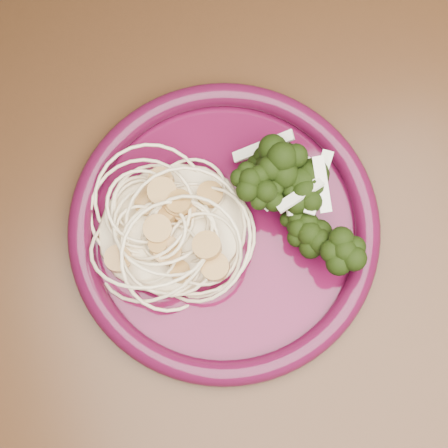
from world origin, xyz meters
name	(u,v)px	position (x,y,z in m)	size (l,w,h in m)	color
dining_table	(223,194)	(0.00, 0.00, 0.65)	(1.20, 0.80, 0.75)	#472814
dinner_plate	(224,226)	(-0.02, -0.06, 0.76)	(0.39, 0.39, 0.03)	#4C0926
spaghetti_pile	(172,224)	(-0.07, -0.05, 0.77)	(0.15, 0.13, 0.03)	#F9E5B2
scallop_cluster	(168,213)	(-0.07, -0.05, 0.81)	(0.13, 0.13, 0.04)	tan
broccoli_pile	(289,219)	(0.03, -0.09, 0.78)	(0.10, 0.16, 0.05)	black
onion_garnish	(293,209)	(0.03, -0.09, 0.82)	(0.07, 0.10, 0.06)	#F1EFCD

